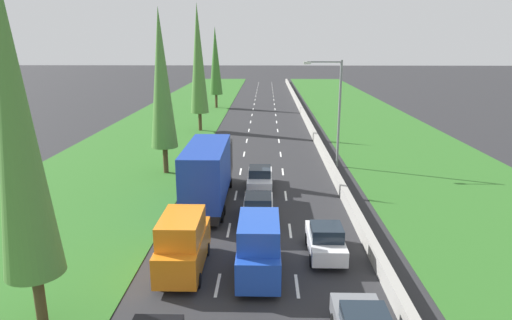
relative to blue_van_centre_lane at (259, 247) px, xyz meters
The scene contains 16 objects.
ground_plane 44.07m from the blue_van_centre_lane, 90.07° to the left, with size 300.00×300.00×0.00m, color #28282B.
grass_verge_left 45.87m from the blue_van_centre_lane, 106.09° to the left, with size 14.00×140.00×0.04m, color #2D6623.
grass_verge_right 46.33m from the blue_van_centre_lane, 72.02° to the left, with size 14.00×140.00×0.04m, color #2D6623.
median_barrier 44.42m from the blue_van_centre_lane, 82.70° to the left, with size 0.44×120.00×0.85m, color #9E9B93.
lane_markings 44.07m from the blue_van_centre_lane, 90.07° to the left, with size 3.64×116.00×0.01m.
blue_van_centre_lane is the anchor object (origin of this frame).
orange_van_left_lane 3.53m from the blue_van_centre_lane, behind, with size 1.96×4.90×2.82m.
white_sedan_centre_lane 6.55m from the blue_van_centre_lane, 91.33° to the left, with size 1.82×4.50×1.64m.
white_hatchback_right_lane 3.87m from the blue_van_centre_lane, 31.00° to the left, with size 1.74×3.90×1.72m.
white_sedan_centre_lane_fourth 12.68m from the blue_van_centre_lane, 90.64° to the left, with size 1.82×4.50×1.64m.
blue_box_truck_left_lane 9.97m from the blue_van_centre_lane, 110.25° to the left, with size 2.46×9.40×4.18m.
poplar_tree_nearest 10.97m from the blue_van_centre_lane, 153.99° to the right, with size 2.13×2.13×13.11m.
poplar_tree_second 19.33m from the blue_van_centre_lane, 115.51° to the left, with size 2.13×2.13×13.06m.
poplar_tree_third 36.34m from the blue_van_centre_lane, 102.46° to the left, with size 2.17×2.17×14.80m.
poplar_tree_fourth 55.38m from the blue_van_centre_lane, 98.22° to the left, with size 2.12×2.12×12.88m.
street_light_mast 20.10m from the blue_van_centre_lane, 72.11° to the left, with size 3.20×0.28×9.00m.
Camera 1 is at (0.35, -2.72, 10.38)m, focal length 31.52 mm.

